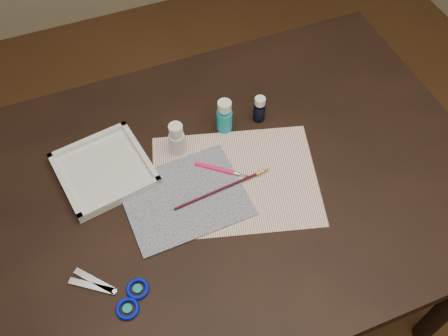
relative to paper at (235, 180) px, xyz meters
name	(u,v)px	position (x,y,z in m)	size (l,w,h in m)	color
ground	(224,295)	(-0.03, 0.01, -0.76)	(3.50, 3.50, 0.02)	#422614
table	(224,248)	(-0.03, 0.01, -0.38)	(1.30, 0.90, 0.75)	black
paper	(235,180)	(0.00, 0.00, 0.00)	(0.40, 0.31, 0.00)	white
canvas	(185,197)	(-0.13, 0.00, 0.00)	(0.28, 0.23, 0.00)	black
paint_bottle_white	(177,139)	(-0.10, 0.14, 0.05)	(0.04, 0.04, 0.10)	silver
paint_bottle_cyan	(224,116)	(0.04, 0.16, 0.05)	(0.04, 0.04, 0.10)	#1599AB
paint_bottle_navy	(259,109)	(0.13, 0.16, 0.04)	(0.03, 0.03, 0.08)	black
paintbrush	(224,188)	(-0.04, -0.02, 0.01)	(0.26, 0.01, 0.01)	black
craft_knife	(224,171)	(-0.02, 0.03, 0.01)	(0.15, 0.01, 0.01)	#FF165D
scissors	(106,292)	(-0.37, -0.17, 0.00)	(0.19, 0.10, 0.01)	silver
palette_tray	(104,169)	(-0.29, 0.14, 0.01)	(0.21, 0.21, 0.03)	silver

